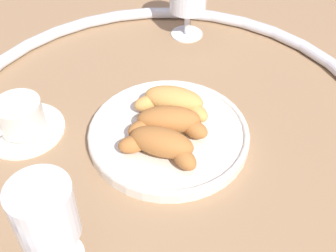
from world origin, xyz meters
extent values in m
plane|color=#997551|center=(0.00, 0.00, 0.00)|extent=(2.20, 2.20, 0.00)
torus|color=silver|center=(0.00, 0.00, 0.01)|extent=(0.75, 0.75, 0.02)
cylinder|color=silver|center=(0.00, 0.03, 0.01)|extent=(0.26, 0.26, 0.02)
torus|color=silver|center=(0.00, 0.03, 0.02)|extent=(0.26, 0.26, 0.01)
ellipsoid|color=#D6994C|center=(-0.02, -0.02, 0.04)|extent=(0.11, 0.09, 0.04)
ellipsoid|color=#D6994C|center=(0.02, -0.03, 0.04)|extent=(0.04, 0.03, 0.03)
ellipsoid|color=#D6994C|center=(-0.05, 0.02, 0.04)|extent=(0.04, 0.05, 0.03)
ellipsoid|color=#AD6B33|center=(0.00, 0.03, 0.04)|extent=(0.11, 0.08, 0.04)
ellipsoid|color=#AD6B33|center=(0.05, 0.02, 0.04)|extent=(0.05, 0.04, 0.03)
ellipsoid|color=#AD6B33|center=(-0.04, 0.05, 0.04)|extent=(0.05, 0.05, 0.03)
ellipsoid|color=#AD6B33|center=(0.02, 0.07, 0.04)|extent=(0.11, 0.10, 0.04)
ellipsoid|color=#AD6B33|center=(0.07, 0.05, 0.04)|extent=(0.05, 0.03, 0.03)
ellipsoid|color=#AD6B33|center=(0.00, 0.11, 0.04)|extent=(0.04, 0.05, 0.03)
cylinder|color=silver|center=(0.23, -0.06, 0.00)|extent=(0.14, 0.14, 0.01)
cylinder|color=silver|center=(0.23, -0.06, 0.03)|extent=(0.08, 0.08, 0.05)
cylinder|color=brown|center=(0.23, -0.06, 0.06)|extent=(0.07, 0.07, 0.01)
cylinder|color=white|center=(0.20, 0.19, 0.03)|extent=(0.01, 0.01, 0.05)
cylinder|color=white|center=(0.20, 0.19, 0.10)|extent=(0.08, 0.08, 0.08)
cylinder|color=#E0CC4C|center=(0.20, 0.19, 0.09)|extent=(0.07, 0.07, 0.05)
cylinder|color=white|center=(-0.13, -0.27, 0.00)|extent=(0.07, 0.07, 0.01)
cylinder|color=white|center=(-0.13, -0.27, 0.03)|extent=(0.01, 0.01, 0.05)
camera|label=1|loc=(0.15, 0.51, 0.52)|focal=47.26mm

